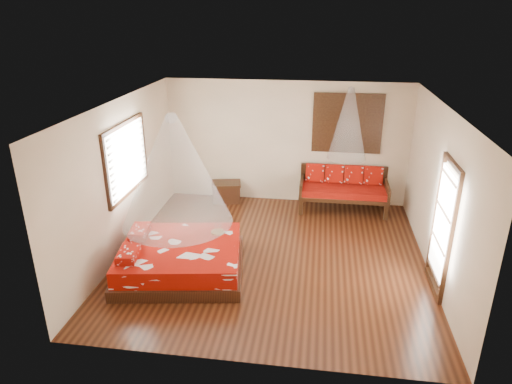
{
  "coord_description": "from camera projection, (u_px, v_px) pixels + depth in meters",
  "views": [
    {
      "loc": [
        0.76,
        -7.32,
        4.24
      ],
      "look_at": [
        -0.34,
        0.28,
        1.15
      ],
      "focal_mm": 32.0,
      "sensor_mm": 36.0,
      "label": 1
    }
  ],
  "objects": [
    {
      "name": "room",
      "position": [
        273.0,
        186.0,
        7.88
      ],
      "size": [
        5.54,
        5.54,
        2.84
      ],
      "color": "#32160B",
      "rests_on": "ground"
    },
    {
      "name": "bed",
      "position": [
        180.0,
        258.0,
        7.84
      ],
      "size": [
        2.34,
        2.18,
        0.64
      ],
      "rotation": [
        0.0,
        0.0,
        0.15
      ],
      "color": "black",
      "rests_on": "floor"
    },
    {
      "name": "daybed",
      "position": [
        343.0,
        187.0,
        10.22
      ],
      "size": [
        1.95,
        0.87,
        0.98
      ],
      "color": "black",
      "rests_on": "floor"
    },
    {
      "name": "storage_chest",
      "position": [
        226.0,
        192.0,
        10.74
      ],
      "size": [
        0.76,
        0.62,
        0.47
      ],
      "rotation": [
        0.0,
        0.0,
        0.21
      ],
      "color": "black",
      "rests_on": "floor"
    },
    {
      "name": "shutter_panel",
      "position": [
        347.0,
        123.0,
        10.01
      ],
      "size": [
        1.52,
        0.06,
        1.32
      ],
      "color": "black",
      "rests_on": "wall_back"
    },
    {
      "name": "window_left",
      "position": [
        127.0,
        159.0,
        8.31
      ],
      "size": [
        0.1,
        1.74,
        1.34
      ],
      "color": "black",
      "rests_on": "wall_left"
    },
    {
      "name": "glazed_door",
      "position": [
        442.0,
        228.0,
        7.09
      ],
      "size": [
        0.08,
        1.02,
        2.16
      ],
      "color": "black",
      "rests_on": "floor"
    },
    {
      "name": "wine_tray",
      "position": [
        218.0,
        230.0,
        8.17
      ],
      "size": [
        0.24,
        0.24,
        0.2
      ],
      "rotation": [
        0.0,
        0.0,
        0.2
      ],
      "color": "brown",
      "rests_on": "bed"
    },
    {
      "name": "mosquito_net_main",
      "position": [
        175.0,
        171.0,
        7.24
      ],
      "size": [
        1.81,
        1.81,
        1.8
      ],
      "primitive_type": "cone",
      "color": "white",
      "rests_on": "ceiling"
    },
    {
      "name": "mosquito_net_daybed",
      "position": [
        349.0,
        124.0,
        9.54
      ],
      "size": [
        0.82,
        0.82,
        1.5
      ],
      "primitive_type": "cone",
      "color": "white",
      "rests_on": "ceiling"
    }
  ]
}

